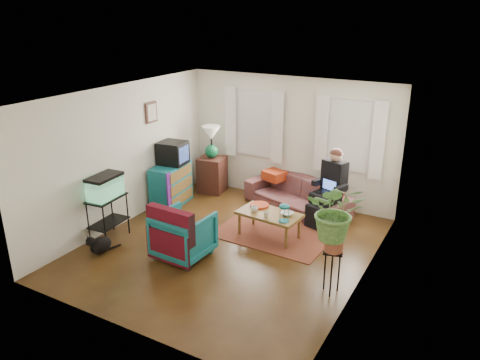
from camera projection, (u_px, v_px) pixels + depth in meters
The scene contains 31 objects.
floor at pixel (229, 247), 8.01m from camera, with size 4.50×5.00×0.01m, color #4F2B14.
ceiling at pixel (227, 96), 7.11m from camera, with size 4.50×5.00×0.01m, color white.
wall_back at pixel (290, 140), 9.60m from camera, with size 4.50×0.01×2.60m, color silver.
wall_front at pixel (120, 238), 5.51m from camera, with size 4.50×0.01×2.60m, color silver.
wall_left at pixel (123, 156), 8.59m from camera, with size 0.01×5.00×2.60m, color silver.
wall_right at pixel (366, 202), 6.53m from camera, with size 0.01×5.00×2.60m, color silver.
window_left at pixel (255, 124), 9.87m from camera, with size 1.08×0.04×1.38m, color white.
window_right at pixel (350, 136), 8.93m from camera, with size 1.08×0.04×1.38m, color white.
curtains_left at pixel (253, 125), 9.80m from camera, with size 1.36×0.06×1.50m, color white.
curtains_right at pixel (349, 137), 8.86m from camera, with size 1.36×0.06×1.50m, color white.
picture_frame at pixel (152, 112), 9.04m from camera, with size 0.04×0.32×0.40m, color #3D2616.
area_rug at pixel (276, 231), 8.57m from camera, with size 2.00×1.60×0.01m, color brown.
sofa at pixel (297, 190), 9.36m from camera, with size 2.20×0.87×0.86m, color brown.
seated_person at pixel (330, 190), 8.73m from camera, with size 0.55×0.68×1.31m, color black, non-canonical shape.
side_table at pixel (212, 174), 10.33m from camera, with size 0.54×0.54×0.78m, color #372814.
table_lamp at pixel (211, 143), 10.08m from camera, with size 0.40×0.40×0.71m, color white, non-canonical shape.
dresser at pixel (171, 185), 9.63m from camera, with size 0.48×0.96×0.86m, color #12696D.
crt_tv at pixel (173, 153), 9.47m from camera, with size 0.53×0.48×0.46m, color black.
aquarium_stand at pixel (108, 218), 8.18m from camera, with size 0.39×0.70×0.79m, color black.
aquarium at pixel (105, 186), 7.97m from camera, with size 0.35×0.64×0.41m, color #7FD899.
black_cat at pixel (101, 244), 7.76m from camera, with size 0.27×0.42×0.35m, color black.
armchair at pixel (184, 232), 7.60m from camera, with size 0.82×0.77×0.85m, color #115269.
serape_throw at pixel (170, 230), 7.28m from camera, with size 0.85×0.20×0.70m, color #9E0A0A.
coffee_table at pixel (269, 225), 8.32m from camera, with size 1.11×0.60×0.46m, color brown.
cup_a at pixel (254, 209), 8.28m from camera, with size 0.12×0.12×0.10m, color white.
cup_b at pixel (266, 215), 8.05m from camera, with size 0.10×0.10×0.09m, color beige.
bowl at pixel (287, 214), 8.14m from camera, with size 0.22×0.22×0.05m, color white.
snack_tray at pixel (260, 205), 8.51m from camera, with size 0.34×0.34×0.04m, color #B21414.
birdcage at pixel (284, 213), 7.86m from camera, with size 0.18×0.18×0.32m, color #115B6B, non-canonical shape.
plant_stand at pixel (332, 272), 6.63m from camera, with size 0.29×0.29×0.68m, color black.
potted_plant at pixel (336, 220), 6.35m from camera, with size 0.77×0.67×0.86m, color #599947.
Camera 1 is at (3.65, -6.11, 3.86)m, focal length 35.00 mm.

